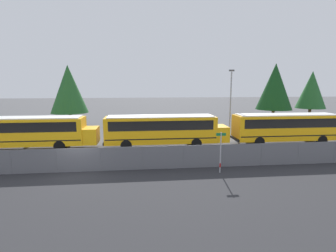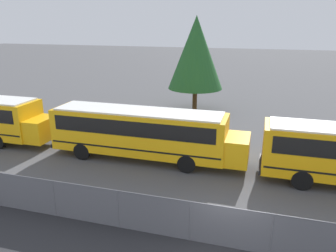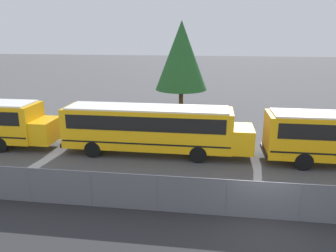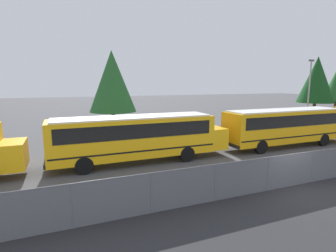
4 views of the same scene
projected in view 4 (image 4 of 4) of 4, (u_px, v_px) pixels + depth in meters
The scene contains 7 objects.
ground_plane at pixel (289, 186), 13.69m from camera, with size 200.00×200.00×0.00m, color #4C4C4F.
fence at pixel (291, 170), 13.54m from camera, with size 64.12×0.07×1.75m.
school_bus_1 at pixel (138, 135), 17.59m from camera, with size 12.27×2.58×3.17m.
school_bus_2 at pixel (287, 124), 22.10m from camera, with size 12.27×2.58×3.17m.
light_pole at pixel (309, 92), 29.83m from camera, with size 0.60×0.24×7.94m.
tree_1 at pixel (317, 80), 38.65m from camera, with size 5.20×5.20×9.23m.
tree_2 at pixel (112, 81), 28.79m from camera, with size 5.15×5.15×8.88m.
Camera 4 is at (-10.79, -9.65, 5.32)m, focal length 28.00 mm.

